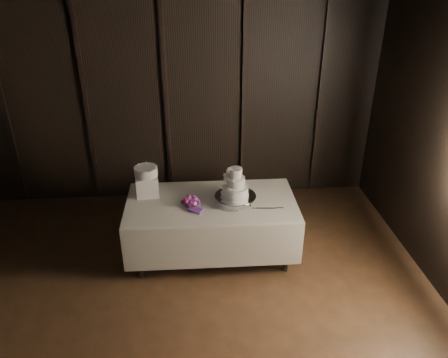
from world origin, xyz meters
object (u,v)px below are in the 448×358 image
display_table (212,226)px  small_cake (146,171)px  cake_stand (235,199)px  wedding_cake (233,186)px  bouquet (191,202)px  box_pedestal (147,185)px

display_table → small_cake: size_ratio=7.35×
cake_stand → wedding_cake: bearing=-150.3°
wedding_cake → bouquet: bearing=-167.7°
bouquet → box_pedestal: 0.61m
display_table → wedding_cake: size_ratio=5.69×
wedding_cake → box_pedestal: size_ratio=1.35×
cake_stand → wedding_cake: 0.19m
small_cake → box_pedestal: bearing=0.0°
wedding_cake → small_cake: size_ratio=1.29×
wedding_cake → bouquet: wedding_cake is taller
display_table → wedding_cake: bearing=-12.0°
cake_stand → display_table: bearing=171.3°
cake_stand → small_cake: (-1.03, 0.28, 0.26)m
display_table → wedding_cake: 0.63m
display_table → box_pedestal: bearing=163.3°
small_cake → wedding_cake: bearing=-16.3°
cake_stand → small_cake: bearing=164.8°
display_table → cake_stand: cake_stand is taller
display_table → cake_stand: 0.48m
display_table → small_cake: small_cake is taller
display_table → box_pedestal: 0.92m
display_table → bouquet: (-0.24, -0.09, 0.40)m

